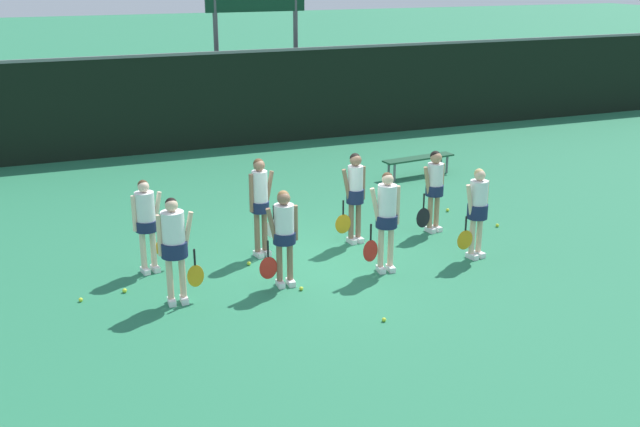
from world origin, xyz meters
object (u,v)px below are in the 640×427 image
player_4 (146,219)px  player_5 (260,200)px  player_2 (386,214)px  tennis_ball_3 (484,218)px  tennis_ball_4 (125,291)px  tennis_ball_5 (448,210)px  player_3 (477,206)px  scoreboard (256,3)px  player_7 (434,185)px  tennis_ball_7 (81,300)px  tennis_ball_0 (497,225)px  tennis_ball_1 (384,320)px  player_6 (355,191)px  bench_courtside (419,160)px  tennis_ball_2 (249,263)px  player_1 (284,231)px  player_0 (174,242)px  tennis_ball_6 (301,289)px

player_4 → player_5: (2.01, 0.00, 0.10)m
player_2 → tennis_ball_3: 3.69m
tennis_ball_4 → tennis_ball_5: size_ratio=1.02×
player_2 → player_3: 1.78m
scoreboard → player_7: 10.08m
player_2 → tennis_ball_7: 5.12m
player_5 → tennis_ball_0: player_5 is taller
player_4 → tennis_ball_1: 4.40m
tennis_ball_1 → player_4: bearing=131.8°
player_6 → tennis_ball_3: 3.20m
player_5 → tennis_ball_7: (-3.23, -0.82, -1.02)m
player_6 → tennis_ball_5: 2.93m
player_2 → player_7: player_2 is taller
bench_courtside → tennis_ball_7: (-8.47, -4.46, -0.38)m
bench_courtside → player_4: bearing=-160.1°
bench_courtside → tennis_ball_2: size_ratio=28.02×
tennis_ball_7 → tennis_ball_2: bearing=8.9°
bench_courtside → tennis_ball_0: size_ratio=28.48×
bench_courtside → tennis_ball_2: (-5.59, -4.01, -0.38)m
player_7 → player_1: bearing=-169.2°
player_4 → tennis_ball_5: (6.45, 0.91, -0.92)m
player_3 → tennis_ball_3: bearing=40.8°
player_1 → bench_courtside: bearing=46.9°
tennis_ball_0 → player_4: bearing=177.4°
scoreboard → player_1: size_ratio=3.18×
bench_courtside → player_2: player_2 is taller
player_6 → player_7: (1.69, -0.02, -0.06)m
tennis_ball_1 → tennis_ball_7: 4.74m
player_4 → tennis_ball_1: bearing=-58.0°
player_3 → tennis_ball_7: (-6.75, 0.70, -0.93)m
bench_courtside → player_0: size_ratio=1.15×
bench_courtside → tennis_ball_1: size_ratio=30.62×
player_6 → tennis_ball_6: bearing=-141.1°
player_6 → tennis_ball_2: 2.43m
tennis_ball_5 → tennis_ball_4: bearing=-166.7°
bench_courtside → tennis_ball_0: 3.98m
player_7 → tennis_ball_4: size_ratio=22.51×
player_0 → tennis_ball_7: player_0 is taller
player_4 → tennis_ball_4: (-0.54, -0.73, -0.92)m
player_6 → tennis_ball_7: player_6 is taller
player_0 → tennis_ball_7: bearing=159.0°
tennis_ball_6 → tennis_ball_1: bearing=-63.7°
player_3 → tennis_ball_0: size_ratio=23.78×
scoreboard → player_3: 11.51m
player_2 → tennis_ball_3: size_ratio=26.42×
tennis_ball_5 → tennis_ball_6: (-4.32, -2.63, -0.00)m
player_1 → player_2: 1.80m
player_2 → tennis_ball_0: size_ratio=25.31×
player_3 → bench_courtside: bearing=60.6°
tennis_ball_3 → tennis_ball_5: size_ratio=0.94×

